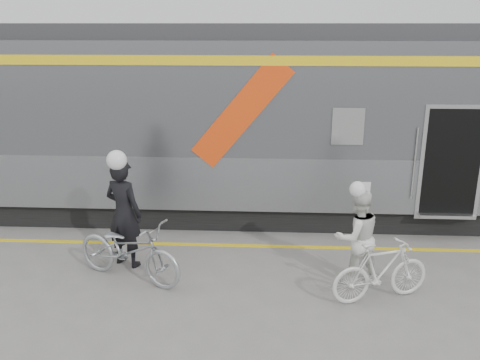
# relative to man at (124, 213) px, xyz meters

# --- Properties ---
(ground) EXTENTS (90.00, 90.00, 0.00)m
(ground) POSITION_rel_man_xyz_m (2.50, -1.28, -0.97)
(ground) COLOR slate
(ground) RESTS_ON ground
(train) EXTENTS (24.00, 3.17, 4.10)m
(train) POSITION_rel_man_xyz_m (3.77, 2.92, 1.09)
(train) COLOR black
(train) RESTS_ON ground
(safety_strip) EXTENTS (24.00, 0.12, 0.01)m
(safety_strip) POSITION_rel_man_xyz_m (2.50, 0.87, -0.96)
(safety_strip) COLOR yellow
(safety_strip) RESTS_ON ground
(man) EXTENTS (0.83, 0.70, 1.93)m
(man) POSITION_rel_man_xyz_m (0.00, 0.00, 0.00)
(man) COLOR black
(man) RESTS_ON ground
(bicycle_left) EXTENTS (2.14, 1.45, 1.06)m
(bicycle_left) POSITION_rel_man_xyz_m (0.20, -0.55, -0.43)
(bicycle_left) COLOR #A7ABAF
(bicycle_left) RESTS_ON ground
(woman) EXTENTS (0.93, 0.82, 1.60)m
(woman) POSITION_rel_man_xyz_m (3.92, -0.44, -0.16)
(woman) COLOR silver
(woman) RESTS_ON ground
(bicycle_right) EXTENTS (1.68, 0.95, 0.97)m
(bicycle_right) POSITION_rel_man_xyz_m (4.22, -0.99, -0.48)
(bicycle_right) COLOR silver
(bicycle_right) RESTS_ON ground
(helmet_man) EXTENTS (0.33, 0.33, 0.33)m
(helmet_man) POSITION_rel_man_xyz_m (0.00, 0.00, 1.13)
(helmet_man) COLOR white
(helmet_man) RESTS_ON man
(helmet_woman) EXTENTS (0.26, 0.26, 0.26)m
(helmet_woman) POSITION_rel_man_xyz_m (3.92, -0.44, 0.76)
(helmet_woman) COLOR white
(helmet_woman) RESTS_ON woman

